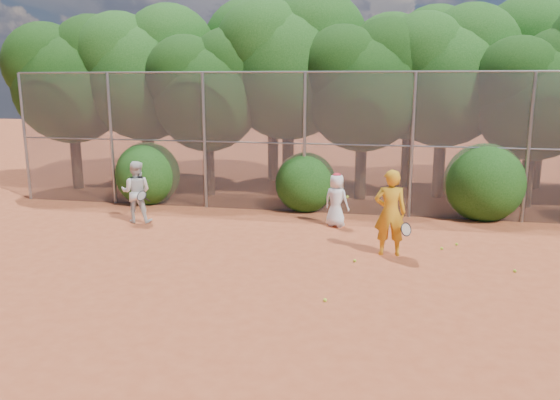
# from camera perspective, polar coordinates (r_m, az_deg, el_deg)

# --- Properties ---
(ground) EXTENTS (80.00, 80.00, 0.00)m
(ground) POSITION_cam_1_polar(r_m,az_deg,el_deg) (10.21, 2.74, -9.24)
(ground) COLOR #9F4323
(ground) RESTS_ON ground
(fence_back) EXTENTS (20.05, 0.09, 4.03)m
(fence_back) POSITION_cam_1_polar(r_m,az_deg,el_deg) (15.56, 5.79, 5.99)
(fence_back) COLOR gray
(fence_back) RESTS_ON ground
(tree_0) EXTENTS (4.38, 3.81, 6.00)m
(tree_0) POSITION_cam_1_polar(r_m,az_deg,el_deg) (20.53, -20.92, 12.04)
(tree_0) COLOR black
(tree_0) RESTS_ON ground
(tree_1) EXTENTS (4.64, 4.03, 6.35)m
(tree_1) POSITION_cam_1_polar(r_m,az_deg,el_deg) (19.78, -13.87, 13.17)
(tree_1) COLOR black
(tree_1) RESTS_ON ground
(tree_2) EXTENTS (3.99, 3.47, 5.47)m
(tree_2) POSITION_cam_1_polar(r_m,az_deg,el_deg) (18.19, -7.47, 11.69)
(tree_2) COLOR black
(tree_2) RESTS_ON ground
(tree_3) EXTENTS (4.89, 4.26, 6.70)m
(tree_3) POSITION_cam_1_polar(r_m,az_deg,el_deg) (18.55, 1.10, 14.31)
(tree_3) COLOR black
(tree_3) RESTS_ON ground
(tree_4) EXTENTS (4.19, 3.64, 5.73)m
(tree_4) POSITION_cam_1_polar(r_m,az_deg,el_deg) (17.65, 8.89, 12.20)
(tree_4) COLOR black
(tree_4) RESTS_ON ground
(tree_5) EXTENTS (4.51, 3.92, 6.17)m
(tree_5) POSITION_cam_1_polar(r_m,az_deg,el_deg) (18.50, 17.01, 12.72)
(tree_5) COLOR black
(tree_5) RESTS_ON ground
(tree_6) EXTENTS (3.86, 3.36, 5.29)m
(tree_6) POSITION_cam_1_polar(r_m,az_deg,el_deg) (17.91, 25.26, 10.27)
(tree_6) COLOR black
(tree_6) RESTS_ON ground
(tree_9) EXTENTS (4.83, 4.20, 6.62)m
(tree_9) POSITION_cam_1_polar(r_m,az_deg,el_deg) (22.30, -13.71, 13.49)
(tree_9) COLOR black
(tree_9) RESTS_ON ground
(tree_10) EXTENTS (5.15, 4.48, 7.06)m
(tree_10) POSITION_cam_1_polar(r_m,az_deg,el_deg) (20.91, -0.55, 14.72)
(tree_10) COLOR black
(tree_10) RESTS_ON ground
(tree_11) EXTENTS (4.64, 4.03, 6.35)m
(tree_11) POSITION_cam_1_polar(r_m,az_deg,el_deg) (20.04, 13.69, 13.16)
(tree_11) COLOR black
(tree_11) RESTS_ON ground
(tree_12) EXTENTS (5.02, 4.37, 6.88)m
(tree_12) POSITION_cam_1_polar(r_m,az_deg,el_deg) (21.28, 26.22, 13.14)
(tree_12) COLOR black
(tree_12) RESTS_ON ground
(bush_0) EXTENTS (2.00, 2.00, 2.00)m
(bush_0) POSITION_cam_1_polar(r_m,az_deg,el_deg) (17.57, -13.66, 2.96)
(bush_0) COLOR #164110
(bush_0) RESTS_ON ground
(bush_1) EXTENTS (1.80, 1.80, 1.80)m
(bush_1) POSITION_cam_1_polar(r_m,az_deg,el_deg) (16.13, 2.69, 2.13)
(bush_1) COLOR #164110
(bush_1) RESTS_ON ground
(bush_2) EXTENTS (2.20, 2.20, 2.20)m
(bush_2) POSITION_cam_1_polar(r_m,az_deg,el_deg) (16.12, 20.56, 2.07)
(bush_2) COLOR #164110
(bush_2) RESTS_ON ground
(player_yellow) EXTENTS (0.87, 0.61, 1.91)m
(player_yellow) POSITION_cam_1_polar(r_m,az_deg,el_deg) (12.08, 11.44, -1.32)
(player_yellow) COLOR orange
(player_yellow) RESTS_ON ground
(player_teen) EXTENTS (0.81, 0.68, 1.43)m
(player_teen) POSITION_cam_1_polar(r_m,az_deg,el_deg) (14.32, 5.91, 0.01)
(player_teen) COLOR white
(player_teen) RESTS_ON ground
(player_white) EXTENTS (0.93, 0.82, 1.67)m
(player_white) POSITION_cam_1_polar(r_m,az_deg,el_deg) (15.17, -14.80, 0.83)
(player_white) COLOR silver
(player_white) RESTS_ON ground
(ball_0) EXTENTS (0.07, 0.07, 0.07)m
(ball_0) POSITION_cam_1_polar(r_m,az_deg,el_deg) (12.95, 16.54, -4.87)
(ball_0) COLOR #B4D226
(ball_0) RESTS_ON ground
(ball_1) EXTENTS (0.07, 0.07, 0.07)m
(ball_1) POSITION_cam_1_polar(r_m,az_deg,el_deg) (9.64, 4.73, -10.38)
(ball_1) COLOR #B4D226
(ball_1) RESTS_ON ground
(ball_2) EXTENTS (0.07, 0.07, 0.07)m
(ball_2) POSITION_cam_1_polar(r_m,az_deg,el_deg) (11.96, 23.33, -6.82)
(ball_2) COLOR #B4D226
(ball_2) RESTS_ON ground
(ball_3) EXTENTS (0.07, 0.07, 0.07)m
(ball_3) POSITION_cam_1_polar(r_m,az_deg,el_deg) (11.71, 7.82, -6.30)
(ball_3) COLOR #B4D226
(ball_3) RESTS_ON ground
(ball_4) EXTENTS (0.07, 0.07, 0.07)m
(ball_4) POSITION_cam_1_polar(r_m,az_deg,el_deg) (13.38, 17.98, -4.42)
(ball_4) COLOR #B4D226
(ball_4) RESTS_ON ground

